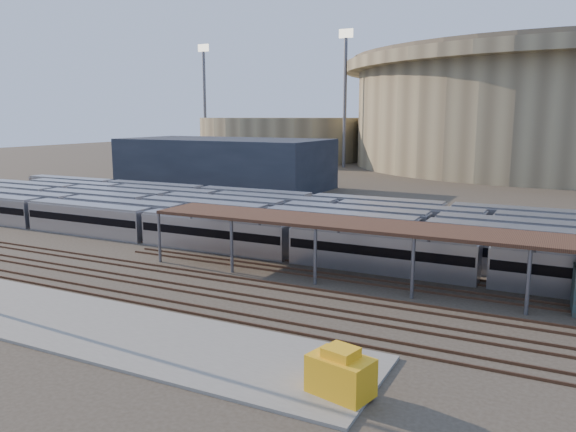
% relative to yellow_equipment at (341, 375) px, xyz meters
% --- Properties ---
extents(ground, '(420.00, 420.00, 0.00)m').
position_rel_yellow_equipment_xyz_m(ground, '(-18.50, 16.52, -1.22)').
color(ground, '#383026').
rests_on(ground, ground).
extents(apron, '(50.00, 9.00, 0.20)m').
position_rel_yellow_equipment_xyz_m(apron, '(-23.50, 1.52, -1.12)').
color(apron, gray).
rests_on(apron, ground).
extents(subway_trains, '(121.09, 23.90, 3.60)m').
position_rel_yellow_equipment_xyz_m(subway_trains, '(-18.61, 35.02, 0.58)').
color(subway_trains, '#A4A4A9').
rests_on(subway_trains, ground).
extents(inspection_shed, '(60.30, 6.00, 5.30)m').
position_rel_yellow_equipment_xyz_m(inspection_shed, '(3.50, 20.52, 3.76)').
color(inspection_shed, '#5B5A5F').
rests_on(inspection_shed, ground).
extents(empty_tracks, '(170.00, 9.62, 0.18)m').
position_rel_yellow_equipment_xyz_m(empty_tracks, '(-18.50, 11.52, -1.13)').
color(empty_tracks, '#4C3323').
rests_on(empty_tracks, ground).
extents(stadium, '(124.00, 124.00, 32.50)m').
position_rel_yellow_equipment_xyz_m(stadium, '(6.50, 156.52, 15.25)').
color(stadium, gray).
rests_on(stadium, ground).
extents(secondary_arena, '(56.00, 56.00, 14.00)m').
position_rel_yellow_equipment_xyz_m(secondary_arena, '(-78.50, 146.52, 5.78)').
color(secondary_arena, gray).
rests_on(secondary_arena, ground).
extents(service_building, '(42.00, 20.00, 10.00)m').
position_rel_yellow_equipment_xyz_m(service_building, '(-53.50, 71.52, 3.78)').
color(service_building, '#1E232D').
rests_on(service_building, ground).
extents(floodlight_0, '(4.00, 1.00, 38.40)m').
position_rel_yellow_equipment_xyz_m(floodlight_0, '(-48.50, 126.52, 19.42)').
color(floodlight_0, '#5B5A5F').
rests_on(floodlight_0, ground).
extents(floodlight_1, '(4.00, 1.00, 38.40)m').
position_rel_yellow_equipment_xyz_m(floodlight_1, '(-103.50, 136.52, 19.42)').
color(floodlight_1, '#5B5A5F').
rests_on(floodlight_1, ground).
extents(floodlight_3, '(4.00, 1.00, 38.40)m').
position_rel_yellow_equipment_xyz_m(floodlight_3, '(-28.50, 176.52, 19.42)').
color(floodlight_3, '#5B5A5F').
rests_on(floodlight_3, ground).
extents(yellow_equipment, '(3.67, 2.76, 2.05)m').
position_rel_yellow_equipment_xyz_m(yellow_equipment, '(0.00, 0.00, 0.00)').
color(yellow_equipment, '#ECA916').
rests_on(yellow_equipment, apron).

